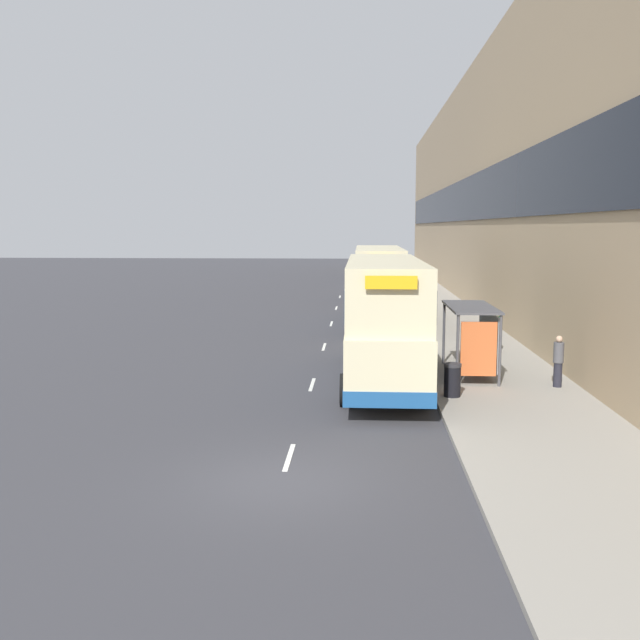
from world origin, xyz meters
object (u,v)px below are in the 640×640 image
object	(u,v)px
car_1	(367,273)
car_2	(367,287)
pedestrian_1	(558,361)
litter_bin	(452,380)
double_decker_bus_near	(384,318)
bus_shelter	(477,328)
pedestrian_at_shelter	(497,331)
car_3	(366,276)
car_0	(366,269)
double_decker_bus_ahead	(379,284)

from	to	relation	value
car_1	car_2	world-z (taller)	car_2
car_1	pedestrian_1	size ratio (longest dim) A/B	2.21
pedestrian_1	litter_bin	size ratio (longest dim) A/B	1.64
double_decker_bus_near	car_1	distance (m)	48.13
bus_shelter	pedestrian_at_shelter	distance (m)	5.31
litter_bin	car_1	bearing A→B (deg)	92.58
litter_bin	car_3	bearing A→B (deg)	93.13
pedestrian_1	car_3	bearing A→B (deg)	98.12
car_0	car_2	xyz separation A→B (m)	(-0.14, -24.98, 0.06)
pedestrian_1	bus_shelter	bearing A→B (deg)	146.57
car_1	bus_shelter	bearing A→B (deg)	-85.78
double_decker_bus_near	litter_bin	xyz separation A→B (m)	(2.08, -2.60, -1.62)
double_decker_bus_ahead	pedestrian_1	world-z (taller)	double_decker_bus_ahead
double_decker_bus_ahead	car_1	distance (m)	33.24
double_decker_bus_ahead	pedestrian_at_shelter	distance (m)	10.58
car_2	pedestrian_1	size ratio (longest dim) A/B	2.45
car_0	car_2	bearing A→B (deg)	-90.32
double_decker_bus_near	pedestrian_1	bearing A→B (deg)	-10.10
double_decker_bus_near	car_3	distance (m)	41.71
car_2	bus_shelter	bearing A→B (deg)	-82.69
car_1	car_0	bearing A→B (deg)	90.48
car_1	double_decker_bus_near	bearing A→B (deg)	-89.75
car_0	car_2	size ratio (longest dim) A/B	1.03
bus_shelter	car_1	xyz separation A→B (m)	(-3.50, 47.51, -1.05)
car_0	pedestrian_1	xyz separation A→B (m)	(6.01, -55.38, 0.18)
car_3	pedestrian_1	xyz separation A→B (m)	(6.10, -42.71, 0.15)
double_decker_bus_near	car_1	world-z (taller)	double_decker_bus_near
pedestrian_at_shelter	car_3	bearing A→B (deg)	98.39
bus_shelter	double_decker_bus_ahead	world-z (taller)	double_decker_bus_ahead
car_2	pedestrian_1	bearing A→B (deg)	-78.57
car_3	litter_bin	world-z (taller)	car_3
bus_shelter	car_3	distance (m)	41.26
car_0	pedestrian_1	distance (m)	55.71
pedestrian_at_shelter	car_2	bearing A→B (deg)	102.72
litter_bin	bus_shelter	bearing A→B (deg)	69.09
pedestrian_at_shelter	double_decker_bus_near	bearing A→B (deg)	-131.85
pedestrian_at_shelter	pedestrian_1	bearing A→B (deg)	-83.33
car_1	car_2	size ratio (longest dim) A/B	0.90
car_2	car_1	bearing A→B (deg)	89.42
car_2	pedestrian_1	distance (m)	31.02
car_1	pedestrian_at_shelter	xyz separation A→B (m)	(5.19, -42.55, 0.21)
double_decker_bus_near	car_3	bearing A→B (deg)	90.47
car_0	litter_bin	world-z (taller)	car_0
car_1	pedestrian_1	distance (m)	49.49
double_decker_bus_ahead	pedestrian_at_shelter	world-z (taller)	double_decker_bus_ahead
double_decker_bus_near	car_2	size ratio (longest dim) A/B	2.66
double_decker_bus_ahead	car_1	xyz separation A→B (m)	(-0.36, 33.21, -1.46)
car_1	car_3	xyz separation A→B (m)	(-0.14, -6.42, 0.05)
car_3	litter_bin	distance (m)	44.35
bus_shelter	pedestrian_at_shelter	xyz separation A→B (m)	(1.68, 4.97, -0.84)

